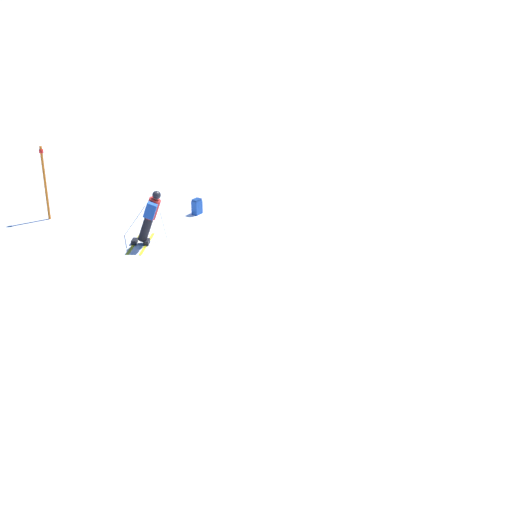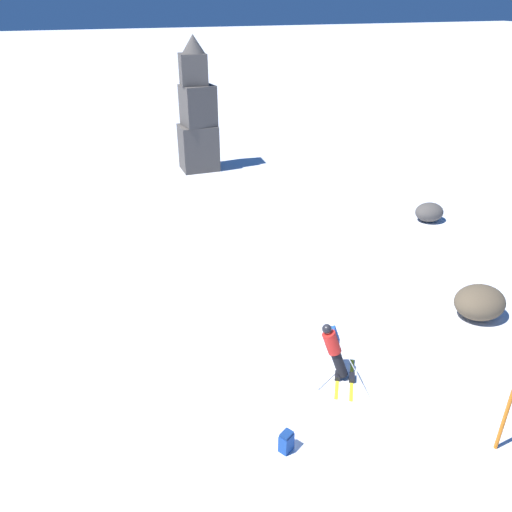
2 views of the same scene
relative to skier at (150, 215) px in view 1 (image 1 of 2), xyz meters
name	(u,v)px [view 1 (image 1 of 2)]	position (x,y,z in m)	size (l,w,h in m)	color
ground_plane	(186,236)	(-1.11, -0.19, -0.89)	(300.00, 300.00, 0.00)	white
skier	(150,215)	(0.00, 0.00, 0.00)	(1.44, 1.60, 1.65)	yellow
spare_backpack	(197,207)	(-2.03, -1.75, -0.65)	(0.37, 0.34, 0.50)	#194293
trail_marker	(45,180)	(2.28, -3.26, 0.37)	(0.13, 0.13, 2.32)	orange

